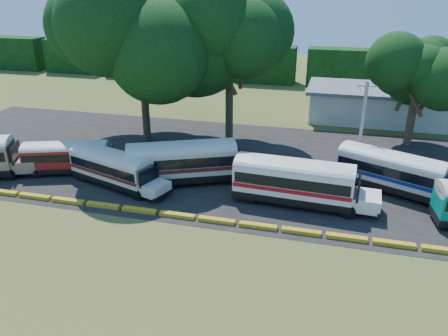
% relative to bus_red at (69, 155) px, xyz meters
% --- Properties ---
extents(ground, '(160.00, 160.00, 0.00)m').
position_rel_bus_red_xyz_m(ground, '(10.53, -6.19, -1.68)').
color(ground, '#3A4E1A').
rests_on(ground, ground).
extents(asphalt_strip, '(64.00, 24.00, 0.02)m').
position_rel_bus_red_xyz_m(asphalt_strip, '(11.53, 5.81, -1.67)').
color(asphalt_strip, black).
rests_on(asphalt_strip, ground).
extents(curb, '(53.70, 0.45, 0.30)m').
position_rel_bus_red_xyz_m(curb, '(10.53, -5.19, -1.53)').
color(curb, gold).
rests_on(curb, ground).
extents(terminal_building, '(19.00, 9.00, 4.00)m').
position_rel_bus_red_xyz_m(terminal_building, '(28.53, 23.81, 0.35)').
color(terminal_building, silver).
rests_on(terminal_building, ground).
extents(treeline_backdrop, '(130.00, 4.00, 6.00)m').
position_rel_bus_red_xyz_m(treeline_backdrop, '(10.53, 41.81, 1.32)').
color(treeline_backdrop, black).
rests_on(treeline_backdrop, ground).
extents(bus_red, '(9.13, 5.02, 2.93)m').
position_rel_bus_red_xyz_m(bus_red, '(0.00, 0.00, 0.00)').
color(bus_red, black).
rests_on(bus_red, ground).
extents(bus_cream_west, '(9.66, 5.16, 3.09)m').
position_rel_bus_red_xyz_m(bus_cream_west, '(5.12, -1.42, 0.07)').
color(bus_cream_west, black).
rests_on(bus_cream_west, ground).
extents(bus_cream_east, '(11.24, 7.03, 3.65)m').
position_rel_bus_red_xyz_m(bus_cream_east, '(10.62, 0.68, 0.38)').
color(bus_cream_east, black).
rests_on(bus_cream_east, ground).
extents(bus_white_red, '(11.14, 3.37, 3.61)m').
position_rel_bus_red_xyz_m(bus_white_red, '(20.15, -0.86, 0.36)').
color(bus_white_red, black).
rests_on(bus_white_red, ground).
extents(bus_white_blue, '(10.35, 6.49, 3.36)m').
position_rel_bus_red_xyz_m(bus_white_blue, '(27.51, 3.30, 0.22)').
color(bus_white_blue, black).
rests_on(bus_white_blue, ground).
extents(tree_west, '(14.21, 14.21, 16.78)m').
position_rel_bus_red_xyz_m(tree_west, '(3.12, 9.80, 9.87)').
color(tree_west, '#3D2B1E').
rests_on(tree_west, ground).
extents(tree_center, '(10.61, 10.61, 15.88)m').
position_rel_bus_red_xyz_m(tree_center, '(11.71, 11.91, 10.25)').
color(tree_center, '#3D2B1E').
rests_on(tree_center, ground).
extents(tree_east, '(7.64, 7.64, 10.90)m').
position_rel_bus_red_xyz_m(tree_east, '(30.15, 15.16, 6.34)').
color(tree_east, '#3D2B1E').
rests_on(tree_east, ground).
extents(utility_pole, '(1.60, 0.30, 8.26)m').
position_rel_bus_red_xyz_m(utility_pole, '(24.86, 6.53, 2.56)').
color(utility_pole, gray).
rests_on(utility_pole, ground).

